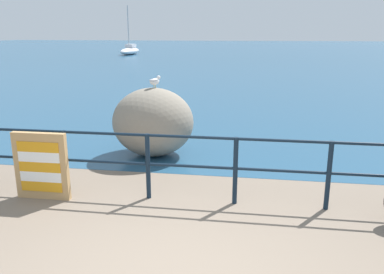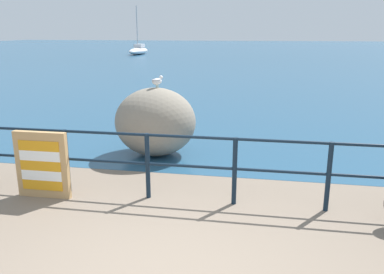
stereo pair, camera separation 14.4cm
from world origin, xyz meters
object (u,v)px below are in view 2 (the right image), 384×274
object	(u,v)px
folded_deckchair_stack	(42,165)
seagull	(157,81)
sailboat	(139,50)
breakwater_boulder_main	(155,122)

from	to	relation	value
folded_deckchair_stack	seagull	world-z (taller)	seagull
sailboat	breakwater_boulder_main	bearing A→B (deg)	20.86
folded_deckchair_stack	breakwater_boulder_main	world-z (taller)	breakwater_boulder_main
folded_deckchair_stack	breakwater_boulder_main	xyz separation A→B (m)	(1.14, 2.38, 0.17)
folded_deckchair_stack	seagull	distance (m)	2.87
seagull	sailboat	size ratio (longest dim) A/B	0.07
seagull	sailboat	distance (m)	34.81
breakwater_boulder_main	sailboat	size ratio (longest dim) A/B	0.34
folded_deckchair_stack	seagull	bearing A→B (deg)	63.88
folded_deckchair_stack	breakwater_boulder_main	bearing A→B (deg)	64.48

